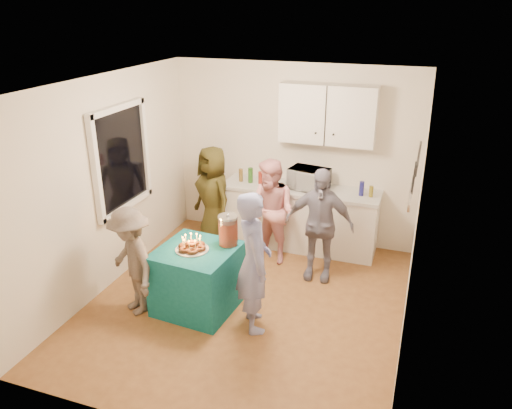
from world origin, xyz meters
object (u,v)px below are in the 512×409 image
(counter, at_px, (300,219))
(man_birthday, at_px, (254,262))
(party_table, at_px, (198,279))
(woman_back_right, at_px, (319,224))
(microwave, at_px, (309,179))
(child_near_left, at_px, (132,261))
(punch_jar, at_px, (228,231))
(woman_back_left, at_px, (213,197))
(woman_back_center, at_px, (272,212))

(counter, xyz_separation_m, man_birthday, (0.02, -2.07, 0.36))
(counter, distance_m, party_table, 2.07)
(party_table, xyz_separation_m, woman_back_right, (1.16, 1.15, 0.37))
(microwave, relative_size, child_near_left, 0.41)
(punch_jar, height_order, woman_back_right, woman_back_right)
(counter, bearing_deg, child_near_left, -121.40)
(punch_jar, relative_size, man_birthday, 0.21)
(counter, xyz_separation_m, party_table, (-0.71, -1.94, -0.05))
(man_birthday, bearing_deg, woman_back_left, 5.96)
(punch_jar, xyz_separation_m, woman_back_center, (0.16, 1.15, -0.21))
(counter, bearing_deg, punch_jar, -103.59)
(microwave, bearing_deg, woman_back_center, -113.07)
(man_birthday, relative_size, woman_back_right, 1.06)
(microwave, xyz_separation_m, woman_back_right, (0.34, -0.79, -0.31))
(microwave, bearing_deg, man_birthday, -82.31)
(man_birthday, bearing_deg, counter, -29.08)
(punch_jar, height_order, child_near_left, child_near_left)
(woman_back_right, bearing_deg, man_birthday, -110.80)
(man_birthday, height_order, child_near_left, man_birthday)
(counter, height_order, party_table, counter)
(woman_back_center, bearing_deg, punch_jar, -74.23)
(party_table, distance_m, woman_back_center, 1.50)
(party_table, xyz_separation_m, punch_jar, (0.30, 0.24, 0.55))
(punch_jar, distance_m, woman_back_left, 1.55)
(man_birthday, height_order, woman_back_left, man_birthday)
(punch_jar, xyz_separation_m, man_birthday, (0.44, -0.36, -0.14))
(counter, height_order, woman_back_left, woman_back_left)
(woman_back_right, bearing_deg, child_near_left, -143.73)
(man_birthday, distance_m, woman_back_center, 1.53)
(woman_back_left, xyz_separation_m, woman_back_right, (1.64, -0.41, -0.00))
(woman_back_center, bearing_deg, child_near_left, -99.89)
(counter, relative_size, child_near_left, 1.70)
(woman_back_left, bearing_deg, man_birthday, -19.64)
(counter, distance_m, woman_back_center, 0.68)
(woman_back_center, relative_size, woman_back_right, 0.97)
(microwave, relative_size, woman_back_center, 0.37)
(party_table, relative_size, child_near_left, 0.66)
(microwave, bearing_deg, child_near_left, -113.33)
(microwave, height_order, child_near_left, child_near_left)
(man_birthday, bearing_deg, party_table, 50.72)
(woman_back_right, xyz_separation_m, child_near_left, (-1.82, -1.46, -0.10))
(party_table, distance_m, man_birthday, 0.85)
(woman_back_center, bearing_deg, woman_back_right, 5.50)
(man_birthday, bearing_deg, microwave, -32.16)
(counter, xyz_separation_m, child_near_left, (-1.37, -2.25, 0.22))
(microwave, relative_size, party_table, 0.63)
(microwave, xyz_separation_m, man_birthday, (-0.09, -2.07, -0.26))
(woman_back_left, relative_size, woman_back_center, 1.04)
(woman_back_center, bearing_deg, party_table, -84.70)
(microwave, xyz_separation_m, punch_jar, (-0.52, -1.70, -0.13))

